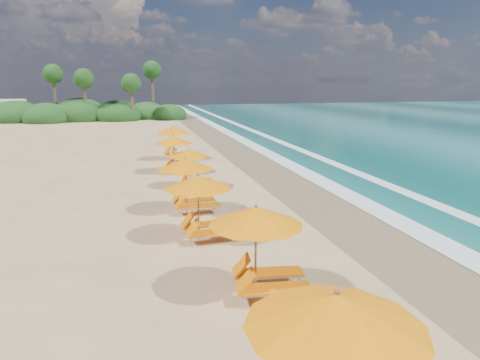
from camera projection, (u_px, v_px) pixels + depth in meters
ground at (240, 207)px, 19.06m from camera, size 160.00×160.00×0.00m
wet_sand at (324, 201)px, 20.02m from camera, size 4.00×160.00×0.01m
surf_foam at (377, 196)px, 20.65m from camera, size 4.00×160.00×0.01m
station_1 at (263, 245)px, 10.99m from camera, size 2.83×2.68×2.42m
station_2 at (203, 203)px, 14.95m from camera, size 2.61×2.44×2.34m
station_3 at (190, 181)px, 18.08m from camera, size 2.57×2.38×2.34m
station_4 at (193, 166)px, 22.20m from camera, size 2.40×2.27×2.05m
station_5 at (176, 152)px, 25.71m from camera, size 2.95×2.92×2.26m
station_6 at (176, 141)px, 30.10m from camera, size 3.03×2.97×2.37m
treeline at (88, 113)px, 59.47m from camera, size 25.80×8.80×9.74m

